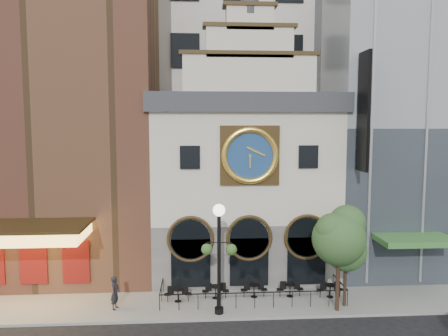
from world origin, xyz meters
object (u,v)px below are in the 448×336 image
bistro_1 (216,291)px  tree_left (340,234)px  pedestrian (115,292)px  bistro_2 (254,289)px  lamppost (219,246)px  bistro_4 (330,290)px  bistro_0 (178,294)px  bistro_3 (290,289)px  tree_right (346,247)px

bistro_1 → tree_left: bearing=-17.0°
pedestrian → tree_left: 12.84m
bistro_2 → lamppost: lamppost is taller
bistro_4 → bistro_1: bearing=177.8°
bistro_0 → bistro_2: bearing=4.9°
bistro_1 → bistro_4: bearing=-2.2°
pedestrian → tree_left: (12.36, -0.95, 3.35)m
bistro_3 → bistro_2: bearing=178.2°
bistro_0 → tree_left: (8.90, -1.72, 3.83)m
bistro_3 → pedestrian: (-10.12, -1.09, 0.48)m
bistro_0 → bistro_2: same height
bistro_4 → pedestrian: 12.52m
lamppost → bistro_4: bearing=20.9°
bistro_4 → tree_right: bearing=-69.5°
bistro_0 → tree_right: 10.01m
tree_right → bistro_2: bearing=162.6°
bistro_1 → pedestrian: 5.78m
bistro_4 → pedestrian: pedestrian is taller
bistro_3 → lamppost: 5.83m
lamppost → tree_left: size_ratio=1.03×
bistro_1 → bistro_3: 4.46m
bistro_4 → tree_right: (0.47, -1.25, 2.94)m
pedestrian → bistro_1: bearing=-69.4°
pedestrian → tree_left: size_ratio=0.32×
lamppost → tree_right: (7.20, 0.55, -0.34)m
bistro_4 → tree_right: tree_right is taller
bistro_0 → bistro_3: 6.67m
bistro_1 → lamppost: lamppost is taller
bistro_0 → bistro_4: 9.03m
bistro_3 → tree_left: 4.88m
bistro_1 → bistro_0: bearing=-171.4°
bistro_0 → pedestrian: (-3.46, -0.77, 0.48)m
bistro_4 → tree_right: size_ratio=0.34×
bistro_0 → lamppost: 4.36m
bistro_0 → bistro_4: (9.03, 0.08, 0.00)m
pedestrian → bistro_4: bearing=-76.6°
tree_right → lamppost: bearing=-175.6°
bistro_3 → bistro_4: bearing=-5.9°
bistro_1 → bistro_4: (6.83, -0.26, 0.00)m
bistro_4 → lamppost: size_ratio=0.26×
bistro_0 → pedestrian: 3.57m
bistro_2 → pedestrian: size_ratio=0.84×
bistro_0 → tree_left: size_ratio=0.27×
pedestrian → tree_right: size_ratio=0.41×
bistro_3 → bistro_4: size_ratio=1.00×
tree_right → bistro_1: bearing=168.3°
lamppost → bistro_2: bearing=49.8°
bistro_1 → pedestrian: (-5.66, -1.10, 0.48)m
bistro_2 → tree_right: size_ratio=0.34×
bistro_3 → tree_left: size_ratio=0.27×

